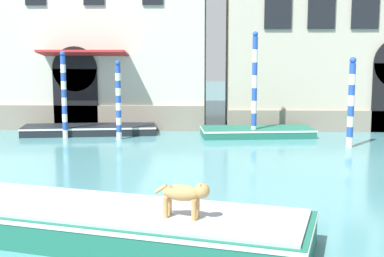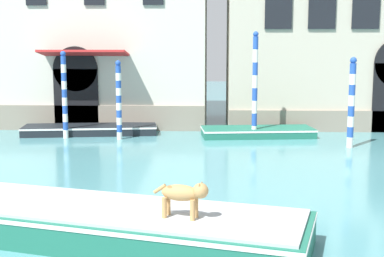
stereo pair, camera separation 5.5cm
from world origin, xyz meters
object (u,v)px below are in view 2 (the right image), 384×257
object	(u,v)px
dog_on_deck	(184,194)
mooring_pole_2	(64,95)
boat_foreground	(114,223)
boat_moored_far	(257,132)
boat_moored_near_palazzo	(90,129)
mooring_pole_3	(255,85)
mooring_pole_0	(119,100)
mooring_pole_1	(352,102)

from	to	relation	value
dog_on_deck	mooring_pole_2	world-z (taller)	mooring_pole_2
boat_foreground	boat_moored_far	bearing A→B (deg)	88.39
boat_moored_near_palazzo	mooring_pole_3	distance (m)	7.64
mooring_pole_0	mooring_pole_3	distance (m)	5.81
mooring_pole_0	mooring_pole_2	distance (m)	2.40
boat_moored_near_palazzo	mooring_pole_3	bearing A→B (deg)	-14.19
boat_moored_far	mooring_pole_1	distance (m)	4.52
dog_on_deck	mooring_pole_2	xyz separation A→B (m)	(-5.85, 12.94, 0.73)
mooring_pole_0	dog_on_deck	bearing A→B (deg)	-74.71
dog_on_deck	mooring_pole_1	bearing A→B (deg)	76.67
boat_moored_near_palazzo	mooring_pole_1	world-z (taller)	mooring_pole_1
boat_moored_near_palazzo	mooring_pole_1	distance (m)	11.36
boat_foreground	dog_on_deck	size ratio (longest dim) A/B	7.71
boat_moored_near_palazzo	boat_moored_far	xyz separation A→B (m)	(7.49, -0.32, -0.01)
boat_foreground	mooring_pole_0	world-z (taller)	mooring_pole_0
boat_moored_near_palazzo	mooring_pole_2	world-z (taller)	mooring_pole_2
mooring_pole_1	mooring_pole_0	bearing A→B (deg)	170.69
boat_foreground	mooring_pole_3	world-z (taller)	mooring_pole_3
mooring_pole_3	mooring_pole_1	bearing A→B (deg)	-29.80
dog_on_deck	mooring_pole_3	distance (m)	13.46
boat_moored_far	mooring_pole_0	distance (m)	6.20
mooring_pole_0	boat_foreground	bearing A→B (deg)	-80.46
mooring_pole_3	mooring_pole_2	bearing A→B (deg)	-178.04
mooring_pole_1	mooring_pole_3	world-z (taller)	mooring_pole_3
mooring_pole_0	mooring_pole_1	bearing A→B (deg)	-9.31
dog_on_deck	mooring_pole_2	size ratio (longest dim) A/B	0.28
mooring_pole_3	boat_moored_far	bearing A→B (deg)	69.59
dog_on_deck	boat_moored_near_palazzo	distance (m)	14.92
boat_moored_near_palazzo	mooring_pole_3	size ratio (longest dim) A/B	1.34
mooring_pole_0	mooring_pole_3	xyz separation A→B (m)	(5.75, 0.52, 0.60)
boat_moored_far	mooring_pole_2	world-z (taller)	mooring_pole_2
boat_foreground	mooring_pole_0	xyz separation A→B (m)	(-2.03, 12.09, 1.32)
boat_moored_far	mooring_pole_2	xyz separation A→B (m)	(-8.31, -0.76, 1.67)
mooring_pole_0	boat_moored_far	bearing A→B (deg)	9.58
boat_moored_near_palazzo	mooring_pole_1	xyz separation A→B (m)	(10.89, -2.85, 1.56)
mooring_pole_1	dog_on_deck	bearing A→B (deg)	-117.68
boat_moored_near_palazzo	mooring_pole_2	distance (m)	2.15
dog_on_deck	boat_moored_far	size ratio (longest dim) A/B	0.21
dog_on_deck	mooring_pole_1	xyz separation A→B (m)	(5.86, 11.17, 0.62)
mooring_pole_1	mooring_pole_2	size ratio (longest dim) A/B	0.94
boat_foreground	boat_moored_near_palazzo	distance (m)	13.88
mooring_pole_2	boat_moored_near_palazzo	bearing A→B (deg)	52.74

